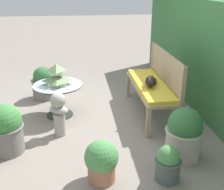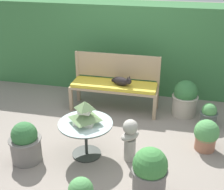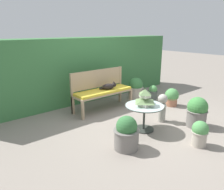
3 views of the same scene
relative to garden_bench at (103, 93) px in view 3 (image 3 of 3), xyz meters
name	(u,v)px [view 3 (image 3 of 3)]	position (x,y,z in m)	size (l,w,h in m)	color
ground	(138,121)	(0.14, -1.13, -0.46)	(30.00, 30.00, 0.00)	gray
foliage_hedge_back	(83,69)	(0.14, 1.15, 0.44)	(6.40, 0.75, 1.81)	#38703D
garden_bench	(103,93)	(0.00, 0.00, 0.00)	(1.62, 0.50, 0.54)	tan
bench_backrest	(98,81)	(0.00, 0.23, 0.28)	(1.62, 0.06, 1.03)	tan
cat	(109,86)	(0.15, -0.05, 0.15)	(0.40, 0.28, 0.20)	black
patio_table	(144,110)	(-0.09, -1.49, -0.04)	(0.78, 0.78, 0.54)	#2D332D
pagoda_birdhouse	(145,99)	(-0.09, -1.49, 0.22)	(0.38, 0.38, 0.34)	silver
garden_bust	(162,106)	(0.55, -1.46, -0.10)	(0.32, 0.35, 0.65)	#A39E93
potted_plant_path_edge	(136,89)	(1.29, 0.10, -0.14)	(0.47, 0.47, 0.66)	#ADA393
potted_plant_hedge_corner	(126,133)	(-0.89, -1.81, -0.18)	(0.47, 0.47, 0.61)	slate
potted_plant_table_far	(172,97)	(1.63, -0.96, -0.22)	(0.37, 0.37, 0.49)	#9E664C
potted_plant_patio_mid	(153,92)	(1.71, -0.23, -0.26)	(0.31, 0.31, 0.42)	#4C5651
potted_plant_bench_left	(200,133)	(0.19, -2.58, -0.22)	(0.29, 0.29, 0.47)	#ADA393
potted_plant_table_near	(197,112)	(0.91, -2.11, -0.13)	(0.45, 0.45, 0.66)	slate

